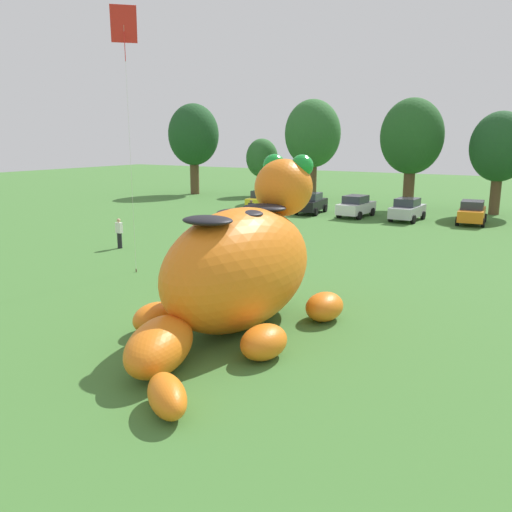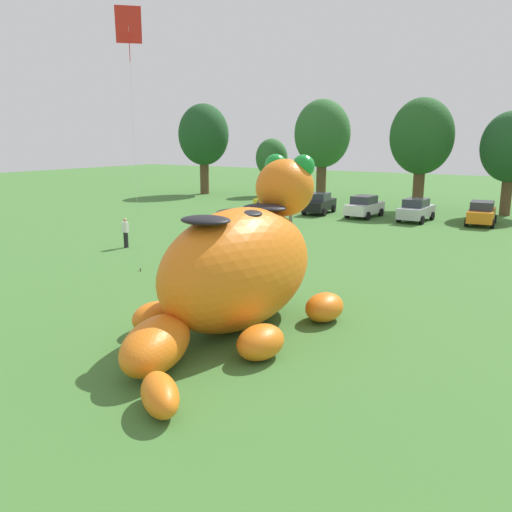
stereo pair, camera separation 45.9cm
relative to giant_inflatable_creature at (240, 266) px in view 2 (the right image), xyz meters
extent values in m
plane|color=#427533|center=(-1.47, 0.93, -2.04)|extent=(160.00, 160.00, 0.00)
ellipsoid|color=orange|center=(-0.02, 0.01, -0.06)|extent=(3.57, 7.06, 3.95)
ellipsoid|color=orange|center=(-0.04, 3.00, 2.34)|extent=(2.10, 2.31, 2.09)
sphere|color=green|center=(-0.62, 3.31, 3.12)|extent=(0.83, 0.83, 0.83)
sphere|color=green|center=(0.53, 3.32, 3.12)|extent=(0.83, 0.83, 0.83)
ellipsoid|color=black|center=(-0.03, 1.60, 1.76)|extent=(1.59, 1.28, 0.26)
ellipsoid|color=black|center=(-0.02, 0.01, 1.76)|extent=(1.59, 1.28, 0.26)
ellipsoid|color=black|center=(0.00, -1.74, 1.76)|extent=(1.59, 1.28, 0.26)
ellipsoid|color=orange|center=(-2.23, 1.93, -1.56)|extent=(1.22, 1.70, 0.97)
ellipsoid|color=orange|center=(2.16, 1.96, -1.56)|extent=(1.22, 1.70, 0.97)
ellipsoid|color=orange|center=(-2.02, -1.93, -1.56)|extent=(1.22, 1.70, 0.97)
ellipsoid|color=orange|center=(2.02, -1.90, -1.56)|extent=(1.22, 1.70, 0.97)
ellipsoid|color=orange|center=(0.01, -4.03, -1.35)|extent=(2.59, 3.52, 1.38)
ellipsoid|color=orange|center=(1.70, -5.72, -1.62)|extent=(1.95, 1.78, 0.85)
cube|color=yellow|center=(-14.17, 25.60, -1.32)|extent=(2.16, 4.27, 0.80)
cube|color=#2D333D|center=(-14.16, 25.45, -0.62)|extent=(1.71, 2.13, 0.60)
cylinder|color=black|center=(-15.16, 26.76, -1.72)|extent=(0.31, 0.66, 0.64)
cylinder|color=black|center=(-13.47, 26.96, -1.72)|extent=(0.31, 0.66, 0.64)
cylinder|color=black|center=(-14.87, 24.24, -1.72)|extent=(0.31, 0.66, 0.64)
cylinder|color=black|center=(-13.18, 24.43, -1.72)|extent=(0.31, 0.66, 0.64)
cube|color=black|center=(-9.71, 25.76, -1.32)|extent=(2.19, 4.28, 0.80)
cube|color=#2D333D|center=(-9.69, 25.62, -0.62)|extent=(1.73, 2.14, 0.60)
cylinder|color=black|center=(-10.71, 26.92, -1.72)|extent=(0.32, 0.66, 0.64)
cylinder|color=black|center=(-9.02, 27.13, -1.72)|extent=(0.32, 0.66, 0.64)
cylinder|color=black|center=(-10.40, 24.40, -1.72)|extent=(0.32, 0.66, 0.64)
cylinder|color=black|center=(-8.71, 24.61, -1.72)|extent=(0.32, 0.66, 0.64)
cube|color=white|center=(-5.77, 25.81, -1.32)|extent=(1.92, 4.19, 0.80)
cube|color=#2D333D|center=(-5.77, 25.66, -0.62)|extent=(1.60, 2.05, 0.60)
cylinder|color=black|center=(-6.55, 27.13, -1.72)|extent=(0.27, 0.65, 0.64)
cylinder|color=black|center=(-4.85, 27.04, -1.72)|extent=(0.27, 0.65, 0.64)
cylinder|color=black|center=(-6.69, 24.59, -1.72)|extent=(0.27, 0.65, 0.64)
cylinder|color=black|center=(-4.99, 24.50, -1.72)|extent=(0.27, 0.65, 0.64)
cube|color=#B7BABF|center=(-1.72, 25.94, -1.32)|extent=(1.81, 4.14, 0.80)
cube|color=#2D333D|center=(-1.72, 25.79, -0.62)|extent=(1.55, 2.01, 0.60)
cylinder|color=black|center=(-2.53, 27.23, -1.72)|extent=(0.26, 0.65, 0.64)
cylinder|color=black|center=(-0.83, 27.19, -1.72)|extent=(0.26, 0.65, 0.64)
cylinder|color=black|center=(-2.60, 24.69, -1.72)|extent=(0.26, 0.65, 0.64)
cylinder|color=black|center=(-0.90, 24.65, -1.72)|extent=(0.26, 0.65, 0.64)
cube|color=orange|center=(2.74, 26.83, -1.32)|extent=(2.12, 4.25, 0.80)
cube|color=#2D333D|center=(2.75, 26.68, -0.62)|extent=(1.69, 2.11, 0.60)
cylinder|color=black|center=(1.76, 28.00, -1.72)|extent=(0.31, 0.66, 0.64)
cylinder|color=black|center=(3.45, 28.18, -1.72)|extent=(0.31, 0.66, 0.64)
cylinder|color=black|center=(2.02, 25.47, -1.72)|extent=(0.31, 0.66, 0.64)
cylinder|color=black|center=(3.71, 25.65, -1.72)|extent=(0.31, 0.66, 0.64)
cylinder|color=brown|center=(-27.66, 33.26, -0.31)|extent=(0.99, 0.99, 3.46)
ellipsoid|color=#1E4C23|center=(-27.66, 33.26, 4.47)|extent=(5.54, 5.54, 6.65)
cylinder|color=brown|center=(-20.44, 35.86, -0.97)|extent=(0.61, 0.61, 2.15)
ellipsoid|color=#2D662D|center=(-20.44, 35.86, 2.00)|extent=(3.44, 3.44, 4.12)
cylinder|color=brown|center=(-14.25, 35.40, -0.29)|extent=(1.00, 1.00, 3.50)
ellipsoid|color=#2D662D|center=(-14.25, 35.40, 4.54)|extent=(5.60, 5.60, 6.72)
cylinder|color=brown|center=(-3.55, 32.60, -0.36)|extent=(0.96, 0.96, 3.35)
ellipsoid|color=#235623|center=(-3.55, 32.60, 4.26)|extent=(5.36, 5.36, 6.43)
cylinder|color=brown|center=(3.42, 33.02, -0.58)|extent=(0.83, 0.83, 2.91)
ellipsoid|color=#1E4C23|center=(3.42, 33.02, 3.43)|extent=(4.66, 4.66, 5.59)
cylinder|color=#2D334C|center=(-11.26, 18.82, -1.60)|extent=(0.26, 0.26, 0.88)
cube|color=black|center=(-11.26, 18.82, -0.86)|extent=(0.38, 0.22, 0.60)
sphere|color=brown|center=(-11.26, 18.82, -0.44)|extent=(0.22, 0.22, 0.22)
cylinder|color=#2D334C|center=(-7.85, 13.57, -1.60)|extent=(0.26, 0.26, 0.88)
cube|color=#338C4C|center=(-7.85, 13.57, -0.86)|extent=(0.38, 0.22, 0.60)
sphere|color=brown|center=(-7.85, 13.57, -0.44)|extent=(0.22, 0.22, 0.22)
cylinder|color=#726656|center=(-8.99, 19.60, -1.60)|extent=(0.26, 0.26, 0.88)
cube|color=gold|center=(-8.99, 19.60, -0.86)|extent=(0.38, 0.22, 0.60)
sphere|color=#9E7051|center=(-8.99, 19.60, -0.44)|extent=(0.22, 0.22, 0.22)
cylinder|color=black|center=(-12.84, 7.14, -1.60)|extent=(0.26, 0.26, 0.88)
cube|color=white|center=(-12.84, 7.14, -0.86)|extent=(0.38, 0.22, 0.60)
sphere|color=tan|center=(-12.84, 7.14, -0.44)|extent=(0.22, 0.22, 0.22)
cylinder|color=brown|center=(-8.14, 3.54, -1.96)|extent=(0.06, 0.06, 0.15)
cylinder|color=silver|center=(-8.14, 3.54, 3.48)|extent=(0.01, 0.01, 10.73)
cube|color=red|center=(-8.14, 3.54, 8.85)|extent=(1.13, 1.13, 1.44)
cylinder|color=red|center=(-8.14, 3.54, 7.95)|extent=(0.03, 0.03, 1.20)
camera|label=1|loc=(9.17, -14.11, 4.11)|focal=37.14mm
camera|label=2|loc=(9.56, -13.86, 4.11)|focal=37.14mm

